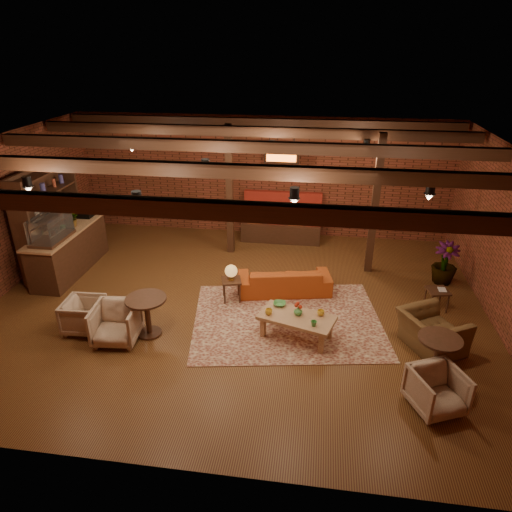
# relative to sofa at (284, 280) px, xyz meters

# --- Properties ---
(floor) EXTENTS (10.00, 10.00, 0.00)m
(floor) POSITION_rel_sofa_xyz_m (-0.93, -0.71, -0.29)
(floor) COLOR #401C10
(floor) RESTS_ON ground
(ceiling) EXTENTS (10.00, 8.00, 0.02)m
(ceiling) POSITION_rel_sofa_xyz_m (-0.93, -0.71, 2.91)
(ceiling) COLOR black
(ceiling) RESTS_ON wall_back
(wall_back) EXTENTS (10.00, 0.02, 3.20)m
(wall_back) POSITION_rel_sofa_xyz_m (-0.93, 3.29, 1.31)
(wall_back) COLOR brown
(wall_back) RESTS_ON ground
(wall_front) EXTENTS (10.00, 0.02, 3.20)m
(wall_front) POSITION_rel_sofa_xyz_m (-0.93, -4.71, 1.31)
(wall_front) COLOR brown
(wall_front) RESTS_ON ground
(ceiling_beams) EXTENTS (9.80, 6.40, 0.22)m
(ceiling_beams) POSITION_rel_sofa_xyz_m (-0.93, -0.71, 2.79)
(ceiling_beams) COLOR #321F10
(ceiling_beams) RESTS_ON ceiling
(ceiling_pipe) EXTENTS (9.60, 0.12, 0.12)m
(ceiling_pipe) POSITION_rel_sofa_xyz_m (-0.93, 0.89, 2.56)
(ceiling_pipe) COLOR black
(ceiling_pipe) RESTS_ON ceiling
(post_left) EXTENTS (0.16, 0.16, 3.20)m
(post_left) POSITION_rel_sofa_xyz_m (-1.53, 1.89, 1.31)
(post_left) COLOR #321F10
(post_left) RESTS_ON ground
(post_right) EXTENTS (0.16, 0.16, 3.20)m
(post_right) POSITION_rel_sofa_xyz_m (1.87, 1.29, 1.31)
(post_right) COLOR #321F10
(post_right) RESTS_ON ground
(service_counter) EXTENTS (0.80, 2.50, 1.60)m
(service_counter) POSITION_rel_sofa_xyz_m (-5.03, 0.29, 0.51)
(service_counter) COLOR #321F10
(service_counter) RESTS_ON ground
(plant_counter) EXTENTS (0.35, 0.39, 0.30)m
(plant_counter) POSITION_rel_sofa_xyz_m (-4.93, 0.49, 0.93)
(plant_counter) COLOR #337F33
(plant_counter) RESTS_ON service_counter
(shelving_hutch) EXTENTS (0.52, 2.00, 2.40)m
(shelving_hutch) POSITION_rel_sofa_xyz_m (-5.43, 0.39, 0.91)
(shelving_hutch) COLOR #321F10
(shelving_hutch) RESTS_ON ground
(banquette) EXTENTS (2.10, 0.70, 1.00)m
(banquette) POSITION_rel_sofa_xyz_m (-0.33, 2.84, 0.21)
(banquette) COLOR #A7281B
(banquette) RESTS_ON ground
(service_sign) EXTENTS (0.86, 0.06, 0.30)m
(service_sign) POSITION_rel_sofa_xyz_m (-0.33, 2.39, 2.06)
(service_sign) COLOR #E15C16
(service_sign) RESTS_ON ceiling
(ceiling_spotlights) EXTENTS (6.40, 4.40, 0.28)m
(ceiling_spotlights) POSITION_rel_sofa_xyz_m (-0.93, -0.71, 2.57)
(ceiling_spotlights) COLOR black
(ceiling_spotlights) RESTS_ON ceiling
(rug) EXTENTS (3.99, 3.30, 0.01)m
(rug) POSITION_rel_sofa_xyz_m (0.16, -1.11, -0.28)
(rug) COLOR maroon
(rug) RESTS_ON floor
(sofa) EXTENTS (2.08, 1.15, 0.57)m
(sofa) POSITION_rel_sofa_xyz_m (0.00, 0.00, 0.00)
(sofa) COLOR #A34116
(sofa) RESTS_ON floor
(coffee_table) EXTENTS (1.47, 1.03, 0.71)m
(coffee_table) POSITION_rel_sofa_xyz_m (0.35, -1.64, 0.12)
(coffee_table) COLOR #8C6041
(coffee_table) RESTS_ON floor
(side_table_lamp) EXTENTS (0.48, 0.48, 0.81)m
(side_table_lamp) POSITION_rel_sofa_xyz_m (-1.05, -0.50, 0.33)
(side_table_lamp) COLOR #321F10
(side_table_lamp) RESTS_ON floor
(round_table_left) EXTENTS (0.74, 0.74, 0.77)m
(round_table_left) POSITION_rel_sofa_xyz_m (-2.33, -1.92, 0.23)
(round_table_left) COLOR #321F10
(round_table_left) RESTS_ON floor
(armchair_a) EXTENTS (0.67, 0.71, 0.70)m
(armchair_a) POSITION_rel_sofa_xyz_m (-3.55, -1.96, 0.06)
(armchair_a) COLOR beige
(armchair_a) RESTS_ON floor
(armchair_b) EXTENTS (0.82, 0.78, 0.79)m
(armchair_b) POSITION_rel_sofa_xyz_m (-2.83, -2.19, 0.11)
(armchair_b) COLOR beige
(armchair_b) RESTS_ON floor
(armchair_right) EXTENTS (1.08, 1.21, 0.89)m
(armchair_right) POSITION_rel_sofa_xyz_m (2.72, -1.62, 0.16)
(armchair_right) COLOR brown
(armchair_right) RESTS_ON floor
(side_table_book) EXTENTS (0.48, 0.48, 0.47)m
(side_table_book) POSITION_rel_sofa_xyz_m (3.08, -0.28, 0.13)
(side_table_book) COLOR #321F10
(side_table_book) RESTS_ON floor
(round_table_right) EXTENTS (0.67, 0.67, 0.78)m
(round_table_right) POSITION_rel_sofa_xyz_m (2.62, -2.45, 0.23)
(round_table_right) COLOR #321F10
(round_table_right) RESTS_ON floor
(armchair_far) EXTENTS (0.91, 0.89, 0.72)m
(armchair_far) POSITION_rel_sofa_xyz_m (2.50, -3.13, 0.07)
(armchair_far) COLOR beige
(armchair_far) RESTS_ON floor
(plant_tall) EXTENTS (1.77, 1.77, 2.87)m
(plant_tall) POSITION_rel_sofa_xyz_m (3.47, 0.92, 1.15)
(plant_tall) COLOR #4C7F4C
(plant_tall) RESTS_ON floor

